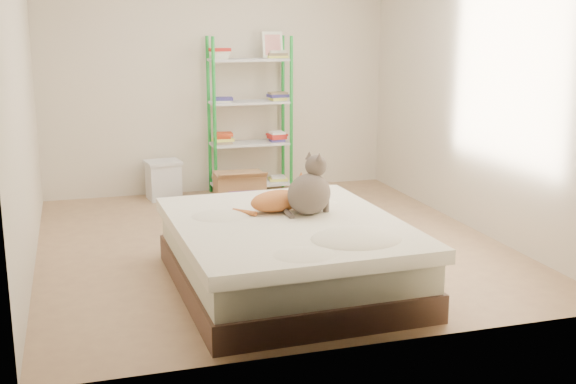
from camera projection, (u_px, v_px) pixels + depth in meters
name	position (u px, v px, depth m)	size (l,w,h in m)	color
room	(268.00, 90.00, 5.87)	(3.81, 4.21, 2.61)	tan
bed	(287.00, 254.00, 5.09)	(1.59, 1.96, 0.49)	#4A342C
orange_cat	(277.00, 198.00, 5.25)	(0.50, 0.27, 0.20)	#DE8B47
grey_cat	(309.00, 185.00, 5.15)	(0.32, 0.38, 0.43)	#67584D
shelf_unit	(251.00, 121.00, 7.82)	(0.88, 0.36, 1.74)	green
cardboard_box	(239.00, 189.00, 7.37)	(0.51, 0.49, 0.40)	#997D53
white_bin	(163.00, 180.00, 7.66)	(0.40, 0.36, 0.41)	silver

